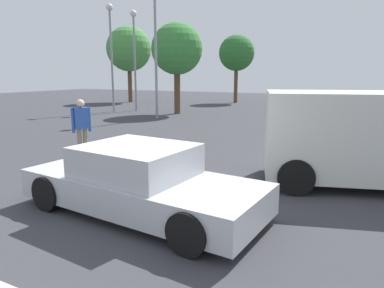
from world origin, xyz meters
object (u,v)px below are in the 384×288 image
Objects in this scene: pedestrian at (81,123)px; light_post_near at (111,40)px; sedan_foreground at (140,182)px; van_white at (383,136)px; light_post_far at (155,33)px; light_post_mid at (134,44)px.

light_post_near reaches higher than pedestrian.
sedan_foreground is 5.34m from van_white.
light_post_far is at bearing 140.45° from pedestrian.
light_post_near is (-7.66, 10.76, 3.56)m from pedestrian.
light_post_mid is (-14.56, 11.03, 3.31)m from van_white.
van_white is 18.57m from light_post_mid.
van_white is at bearing 48.46° from sedan_foreground.
pedestrian is 13.68m from light_post_near.
van_white is at bearing 38.27° from pedestrian.
van_white is 13.93m from light_post_far.
van_white is at bearing -37.13° from light_post_mid.
light_post_far is (-7.03, 11.57, 4.07)m from sedan_foreground.
light_post_mid is 0.95× the size of light_post_far.
sedan_foreground is 0.67× the size of light_post_far.
light_post_far is at bearing -22.38° from light_post_near.
pedestrian is at bearing 151.04° from sedan_foreground.
van_white reaches higher than sedan_foreground.
pedestrian is 0.26× the size of light_post_mid.
van_white is at bearing -36.03° from light_post_far.
light_post_near reaches higher than sedan_foreground.
light_post_far is (4.63, -1.91, 0.03)m from light_post_near.
light_post_mid reaches higher than pedestrian.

